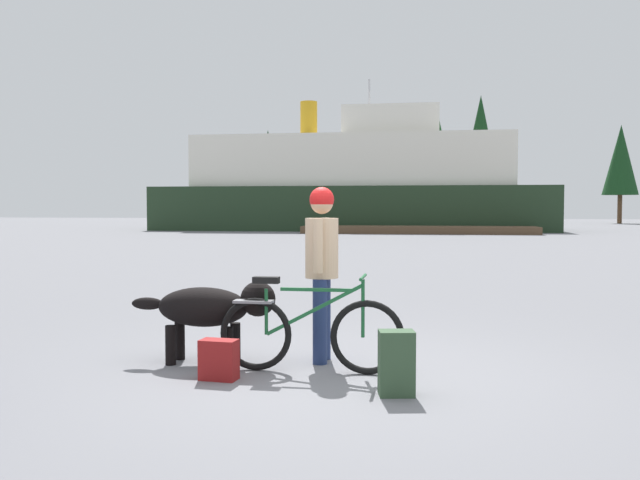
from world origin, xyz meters
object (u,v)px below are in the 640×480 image
Objects in this scene: person_cyclist at (322,257)px; backpack at (396,363)px; dog at (212,308)px; bicycle at (309,332)px; sailboat_moored at (369,222)px; handbag_pannier at (219,360)px; ferry_boat at (356,185)px.

person_cyclist is 3.26× the size of backpack.
person_cyclist reaches higher than dog.
bicycle is 0.80m from person_cyclist.
person_cyclist is 0.18× the size of sailboat_moored.
sailboat_moored is at bearing 95.50° from backpack.
handbag_pannier is 39.68m from ferry_boat.
person_cyclist is at bearing 13.78° from dog.
ferry_boat reaches higher than dog.
backpack reaches higher than handbag_pannier.
bicycle is at bearing 28.18° from handbag_pannier.
backpack is 1.48× the size of handbag_pannier.
ferry_boat is at bearing 95.65° from bicycle.
backpack is at bearing -55.10° from person_cyclist.
dog is 39.04m from ferry_boat.
person_cyclist reaches higher than backpack.
backpack is at bearing -25.57° from dog.
bicycle is at bearing -12.14° from dog.
ferry_boat is (-3.91, 38.61, 1.87)m from person_cyclist.
handbag_pannier is at bearing -85.46° from ferry_boat.
person_cyclist is at bearing -85.53° from sailboat_moored.
person_cyclist is 1.43m from handbag_pannier.
person_cyclist reaches higher than bicycle.
bicycle is at bearing -84.35° from ferry_boat.
backpack is 40.09m from ferry_boat.
bicycle is 4.84× the size of handbag_pannier.
handbag_pannier is at bearing 170.37° from backpack.
bicycle is 1.02m from dog.
ferry_boat reaches higher than bicycle.
bicycle reaches higher than dog.
bicycle is 3.27× the size of backpack.
dog is 0.06× the size of ferry_boat.
person_cyclist is at bearing -84.22° from ferry_boat.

